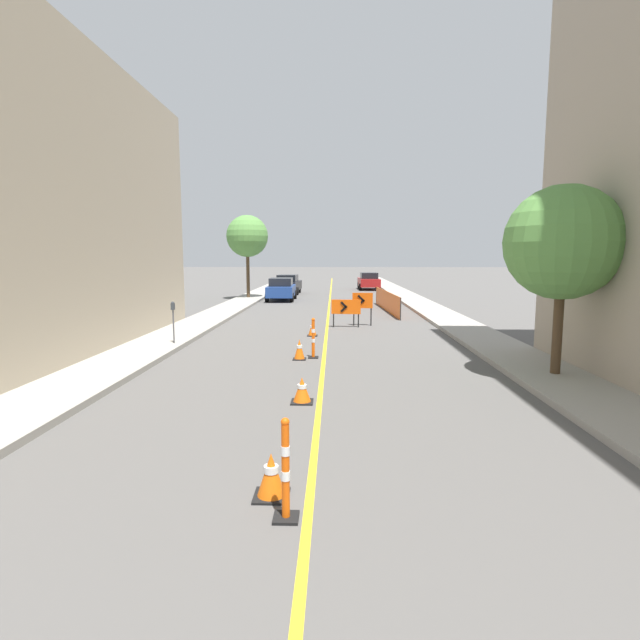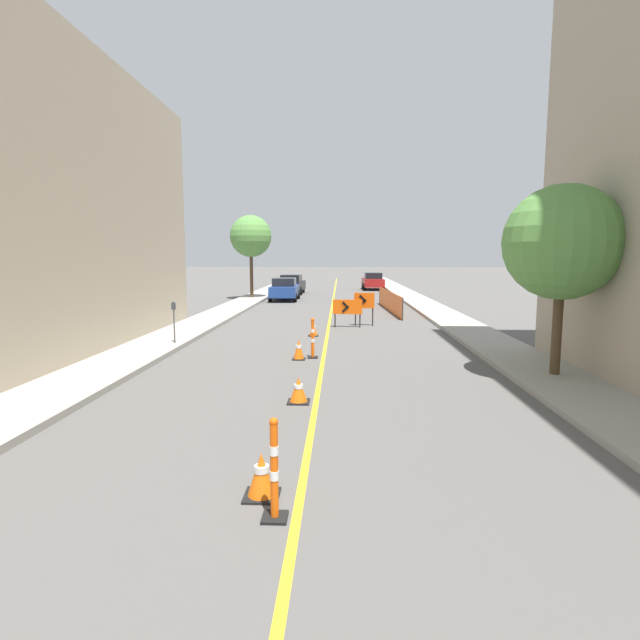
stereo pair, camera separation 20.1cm
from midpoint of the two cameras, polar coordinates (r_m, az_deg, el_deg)
name	(u,v)px [view 1 (the left image)]	position (r m, az deg, el deg)	size (l,w,h in m)	color
lane_stripe	(330,302)	(34.12, 0.94, 2.09)	(0.12, 74.69, 0.01)	gold
sidewalk_left	(245,300)	(34.67, -8.70, 2.22)	(2.02, 74.69, 0.16)	#9E998E
sidewalk_right	(415,301)	(34.53, 10.61, 2.16)	(2.02, 74.69, 0.16)	#9E998E
traffic_cone_second	(271,476)	(6.75, -6.49, -17.25)	(0.46, 0.46, 0.59)	black
traffic_cone_third	(302,390)	(10.69, -2.61, -8.01)	(0.47, 0.47, 0.55)	black
traffic_cone_fourth	(299,350)	(15.04, -2.75, -3.39)	(0.39, 0.39, 0.62)	black
traffic_cone_fifth	(312,329)	(19.46, -1.18, -1.02)	(0.40, 0.40, 0.57)	black
delineator_post_front	(286,476)	(6.13, -4.93, -17.31)	(0.30, 0.30, 1.24)	black
delineator_post_rear	(313,341)	(15.22, -1.16, -2.37)	(0.31, 0.31, 1.24)	black
arrow_barricade_primary	(346,308)	(21.80, 2.73, 1.41)	(1.28, 0.15, 1.22)	#EF560C
arrow_barricade_secondary	(363,302)	(22.35, 4.63, 2.03)	(0.91, 0.13, 1.48)	#EF560C
safety_mesh_fence	(387,301)	(28.71, 7.43, 2.16)	(0.48, 8.81, 1.12)	#EF560C
parked_car_curb_near	(281,289)	(35.26, -4.61, 3.54)	(1.94, 4.33, 1.59)	navy
parked_car_curb_mid	(288,284)	(41.39, -3.84, 4.10)	(2.05, 4.40, 1.59)	black
parked_car_curb_far	(369,281)	(46.93, 5.47, 4.45)	(1.95, 4.35, 1.59)	maroon
parking_meter_near_curb	(173,314)	(17.59, -16.76, 0.66)	(0.12, 0.11, 1.42)	#4C4C51
street_tree_left_near	(247,236)	(36.41, -8.47, 9.44)	(2.97, 2.97, 5.85)	#4C3823
street_tree_right_near	(563,243)	(13.65, 25.62, 7.94)	(2.81, 2.81, 4.68)	#4C3823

